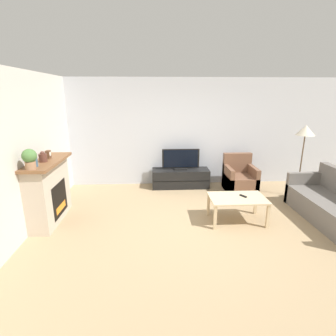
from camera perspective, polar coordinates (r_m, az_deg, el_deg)
ground_plane at (r=4.84m, az=7.93°, el=-12.80°), size 24.00×24.00×0.00m
wall_back at (r=6.78m, az=4.39°, el=7.69°), size 12.00×0.06×2.70m
wall_left at (r=4.78m, az=-29.91°, el=2.18°), size 0.06×12.00×2.70m
fireplace at (r=5.31m, az=-24.52°, el=-4.49°), size 0.48×1.36×1.17m
mantel_vase_left at (r=4.76m, az=-26.96°, el=1.39°), size 0.08×0.08×0.20m
mantel_vase_centre_left at (r=5.03m, az=-25.59°, el=2.14°), size 0.13×0.13×0.19m
mantel_clock at (r=5.25m, az=-24.62°, el=2.68°), size 0.08×0.11×0.15m
potted_plant at (r=4.59m, az=-27.91°, el=1.92°), size 0.22×0.22×0.33m
tv_stand at (r=6.70m, az=2.73°, el=-2.21°), size 1.43×0.50×0.46m
tv at (r=6.57m, az=2.78°, el=1.73°), size 0.93×0.18×0.53m
armchair at (r=6.67m, az=15.29°, el=-2.36°), size 0.70×0.76×0.88m
coffee_table at (r=5.03m, az=14.87°, el=-6.80°), size 1.02×0.65×0.47m
remote at (r=5.07m, az=16.04°, el=-5.87°), size 0.11×0.15×0.02m
floor_lamp at (r=6.51m, az=27.70°, el=6.58°), size 0.39×0.39×1.65m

